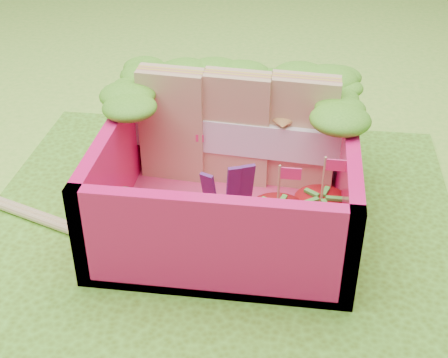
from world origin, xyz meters
TOP-DOWN VIEW (x-y plane):
  - ground at (0.00, 0.00)m, footprint 14.00×14.00m
  - placemat at (0.00, 0.00)m, footprint 2.60×2.60m
  - bento_floor at (0.06, 0.17)m, footprint 1.30×1.30m
  - bento_box at (0.06, 0.17)m, footprint 1.30×1.30m
  - lettuce_ruffle at (0.06, 0.65)m, footprint 1.43×0.83m
  - sandwich_stack at (0.06, 0.51)m, footprint 1.20×0.27m
  - broccoli at (-0.45, -0.13)m, footprint 0.31×0.31m
  - carrot_sticks at (-0.22, -0.16)m, footprint 0.17×0.14m
  - purple_wedges at (0.08, 0.03)m, footprint 0.24×0.16m
  - strawberry_left at (0.33, -0.16)m, footprint 0.27×0.27m
  - strawberry_right at (0.54, -0.05)m, footprint 0.27×0.27m
  - snap_peas at (0.46, -0.06)m, footprint 0.60×0.58m
  - chopsticks at (-0.93, -0.01)m, footprint 2.07×0.79m

SIDE VIEW (x-z plane):
  - ground at x=0.00m, z-range 0.00..0.00m
  - placemat at x=0.00m, z-range 0.00..0.03m
  - chopsticks at x=-0.93m, z-range 0.03..0.08m
  - bento_floor at x=0.06m, z-range 0.03..0.08m
  - snap_peas at x=0.46m, z-range 0.08..0.13m
  - carrot_sticks at x=-0.22m, z-range 0.08..0.32m
  - strawberry_right at x=0.54m, z-range -0.03..0.47m
  - strawberry_left at x=0.33m, z-range -0.03..0.48m
  - broccoli at x=-0.45m, z-range 0.13..0.37m
  - purple_wedges at x=0.08m, z-range 0.08..0.46m
  - bento_box at x=0.06m, z-range 0.03..0.58m
  - sandwich_stack at x=0.06m, z-range 0.07..0.73m
  - lettuce_ruffle at x=0.06m, z-range 0.58..0.69m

